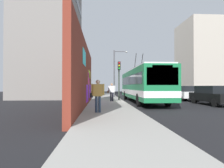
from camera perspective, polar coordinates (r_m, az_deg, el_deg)
The scene contains 14 objects.
ground_plane at distance 17.70m, azimuth 3.74°, elevation -5.68°, with size 80.00×80.00×0.00m, color black.
sidewalk_slab at distance 17.57m, azimuth -1.47°, elevation -5.47°, with size 48.00×3.20×0.15m, color #9E9B93.
graffiti_wall at distance 13.34m, azimuth -8.39°, elevation 2.43°, with size 13.51×0.32×4.53m.
building_far_left at distance 29.45m, azimuth -17.59°, elevation 14.05°, with size 13.07×7.12×18.04m.
building_far_right at distance 39.29m, azimuth 26.09°, elevation 6.89°, with size 8.10×8.22×13.38m.
city_bus at distance 18.49m, azimuth 9.06°, elevation -0.01°, with size 12.18×2.50×4.93m.
parked_car_black at distance 17.64m, azimuth 28.05°, elevation -2.89°, with size 4.71×1.82×1.58m.
parked_car_white at distance 22.39m, azimuth 20.85°, elevation -2.46°, with size 4.30×1.91×1.58m.
parked_car_navy at distance 27.38m, azimuth 16.23°, elevation -2.15°, with size 4.94×1.76×1.58m.
parked_car_champagne at distance 32.32m, azimuth 13.13°, elevation -1.94°, with size 4.75×1.77×1.58m.
pedestrian_midblock at distance 17.54m, azimuth -0.10°, elevation -2.04°, with size 0.22×0.75×1.67m.
pedestrian_near_wall at distance 10.09m, azimuth -4.33°, elevation -2.75°, with size 0.23×0.76×1.73m.
traffic_light at distance 19.10m, azimuth 2.14°, elevation 3.06°, with size 0.49×0.28×3.90m.
street_lamp at distance 24.62m, azimuth 1.18°, elevation 4.28°, with size 0.44×1.83×6.08m.
Camera 1 is at (-17.50, 2.19, 1.53)m, focal length 30.35 mm.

